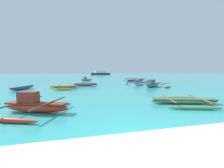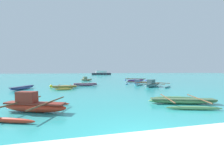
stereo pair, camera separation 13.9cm
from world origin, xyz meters
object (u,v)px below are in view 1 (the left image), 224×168
object	(u,v)px
moored_boat_2	(137,83)
moored_boat_0	(85,84)
moored_boat_3	(65,87)
moored_boat_8	(35,106)
mooring_buoy_0	(51,86)
moored_boat_6	(135,80)
moored_boat_9	(183,101)
moored_boat_7	(135,80)
distant_ferry	(100,73)
moored_boat_1	(23,88)
moored_boat_5	(152,84)
moored_boat_4	(86,79)

from	to	relation	value
moored_boat_2	moored_boat_0	bearing A→B (deg)	120.07
moored_boat_3	moored_boat_8	bearing A→B (deg)	-95.49
moored_boat_3	mooring_buoy_0	xyz separation A→B (m)	(-1.62, 1.10, 0.01)
moored_boat_6	moored_boat_9	distance (m)	22.23
moored_boat_7	distant_ferry	size ratio (longest dim) A/B	0.40
moored_boat_3	mooring_buoy_0	bearing A→B (deg)	144.69
moored_boat_9	moored_boat_1	bearing A→B (deg)	157.15
moored_boat_7	moored_boat_9	distance (m)	18.99
moored_boat_8	moored_boat_7	bearing A→B (deg)	76.48
moored_boat_0	moored_boat_5	xyz separation A→B (m)	(8.20, -3.12, 0.10)
moored_boat_7	distant_ferry	bearing A→B (deg)	74.24
moored_boat_6	moored_boat_3	bearing A→B (deg)	153.05
moored_boat_4	moored_boat_7	xyz separation A→B (m)	(8.92, -3.86, -0.09)
moored_boat_1	moored_boat_4	bearing A→B (deg)	-9.11
moored_boat_0	moored_boat_8	size ratio (longest dim) A/B	0.86
moored_boat_4	mooring_buoy_0	world-z (taller)	moored_boat_4
moored_boat_4	distant_ferry	xyz separation A→B (m)	(10.36, 43.48, 0.54)
moored_boat_0	moored_boat_3	world-z (taller)	moored_boat_0
moored_boat_5	moored_boat_7	size ratio (longest dim) A/B	1.18
moored_boat_9	moored_boat_8	bearing A→B (deg)	-163.12
moored_boat_4	moored_boat_2	bearing A→B (deg)	-75.91
moored_boat_0	moored_boat_7	size ratio (longest dim) A/B	0.87
moored_boat_3	moored_boat_7	xyz separation A→B (m)	(12.22, 8.26, 0.05)
distant_ferry	moored_boat_1	bearing A→B (deg)	-107.97
moored_boat_6	mooring_buoy_0	xyz separation A→B (m)	(-15.06, -10.20, 0.00)
moored_boat_1	moored_boat_8	xyz separation A→B (m)	(3.60, -10.10, 0.13)
moored_boat_5	moored_boat_1	bearing A→B (deg)	140.46
moored_boat_9	moored_boat_7	bearing A→B (deg)	93.56
moored_boat_0	moored_boat_8	world-z (taller)	moored_boat_8
moored_boat_8	distant_ferry	xyz separation A→B (m)	(14.42, 65.65, 0.52)
mooring_buoy_0	moored_boat_7	bearing A→B (deg)	27.37
moored_boat_3	moored_boat_1	bearing A→B (deg)	178.11
moored_boat_0	moored_boat_1	size ratio (longest dim) A/B	1.02
moored_boat_4	moored_boat_7	distance (m)	9.72
moored_boat_1	moored_boat_8	world-z (taller)	moored_boat_8
moored_boat_1	moored_boat_9	distance (m)	15.72
moored_boat_9	moored_boat_0	bearing A→B (deg)	129.93
moored_boat_3	moored_boat_8	distance (m)	10.07
moored_boat_7	moored_boat_5	bearing A→B (deg)	-113.53
moored_boat_3	moored_boat_0	bearing A→B (deg)	41.46
moored_boat_8	distant_ferry	world-z (taller)	distant_ferry
moored_boat_6	moored_boat_9	bearing A→B (deg)	-172.24
moored_boat_1	moored_boat_2	xyz separation A→B (m)	(14.38, 2.35, 0.05)
moored_boat_3	mooring_buoy_0	world-z (taller)	moored_boat_3
moored_boat_9	mooring_buoy_0	distance (m)	14.54
moored_boat_6	mooring_buoy_0	size ratio (longest dim) A/B	13.24
moored_boat_4	moored_boat_5	world-z (taller)	moored_boat_5
moored_boat_1	moored_boat_3	size ratio (longest dim) A/B	0.87
moored_boat_7	distant_ferry	distance (m)	47.37
moored_boat_4	moored_boat_9	size ratio (longest dim) A/B	0.61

